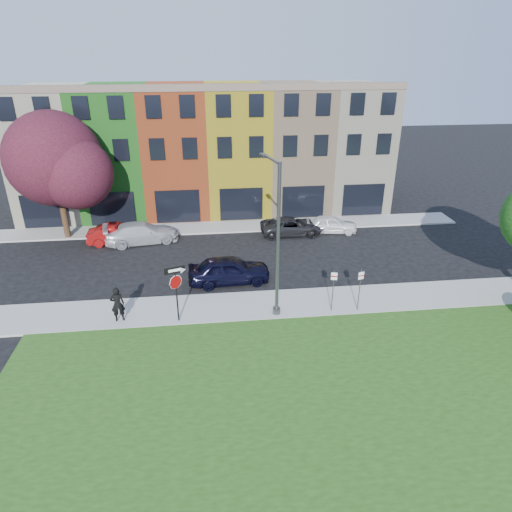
{
  "coord_description": "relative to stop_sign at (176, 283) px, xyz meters",
  "views": [
    {
      "loc": [
        -2.71,
        -18.35,
        13.13
      ],
      "look_at": [
        -0.19,
        4.0,
        2.59
      ],
      "focal_mm": 32.0,
      "sensor_mm": 36.0,
      "label": 1
    }
  ],
  "objects": [
    {
      "name": "parked_car_dark",
      "position": [
        7.98,
        11.16,
        -1.66
      ],
      "size": [
        2.34,
        4.77,
        1.3
      ],
      "primitive_type": "imported",
      "rotation": [
        0.0,
        0.0,
        1.59
      ],
      "color": "black",
      "rests_on": "ground"
    },
    {
      "name": "street_lamp",
      "position": [
        5.08,
        0.32,
        1.89
      ],
      "size": [
        0.88,
        2.54,
        8.09
      ],
      "rotation": [
        0.0,
        0.0,
        0.24
      ],
      "color": "#494B4E",
      "rests_on": "sidewalk_near"
    },
    {
      "name": "ground",
      "position": [
        4.45,
        -1.89,
        -2.32
      ],
      "size": [
        120.0,
        120.0,
        0.0
      ],
      "primitive_type": "plane",
      "color": "black",
      "rests_on": "ground"
    },
    {
      "name": "parking_sign_b",
      "position": [
        9.51,
        -0.0,
        -0.72
      ],
      "size": [
        0.32,
        0.12,
        2.4
      ],
      "rotation": [
        0.0,
        0.0,
        0.23
      ],
      "color": "#494B4E",
      "rests_on": "sidewalk_near"
    },
    {
      "name": "parked_car_silver",
      "position": [
        -3.05,
        10.84,
        -1.56
      ],
      "size": [
        4.13,
        6.02,
        1.51
      ],
      "primitive_type": "imported",
      "rotation": [
        0.0,
        0.0,
        1.77
      ],
      "color": "#B4B5B9",
      "rests_on": "ground"
    },
    {
      "name": "tree_purple",
      "position": [
        -8.48,
        12.37,
        3.43
      ],
      "size": [
        7.82,
        6.84,
        9.05
      ],
      "color": "black",
      "rests_on": "sidewalk_far"
    },
    {
      "name": "rowhouse_block",
      "position": [
        1.95,
        19.29,
        2.67
      ],
      "size": [
        30.0,
        10.12,
        10.0
      ],
      "color": "beige",
      "rests_on": "ground"
    },
    {
      "name": "sidewalk_near",
      "position": [
        6.45,
        1.11,
        -2.26
      ],
      "size": [
        40.0,
        3.0,
        0.12
      ],
      "primitive_type": "cube",
      "color": "#98968F",
      "rests_on": "ground"
    },
    {
      "name": "man",
      "position": [
        -3.04,
        0.37,
        -1.24
      ],
      "size": [
        0.85,
        0.69,
        1.91
      ],
      "primitive_type": "imported",
      "rotation": [
        0.0,
        0.0,
        3.31
      ],
      "color": "black",
      "rests_on": "sidewalk_near"
    },
    {
      "name": "parking_sign_a",
      "position": [
        8.1,
        0.1,
        -0.72
      ],
      "size": [
        0.32,
        0.11,
        2.39
      ],
      "rotation": [
        0.0,
        0.0,
        -0.22
      ],
      "color": "#494B4E",
      "rests_on": "sidewalk_near"
    },
    {
      "name": "parked_car_white",
      "position": [
        11.05,
        11.26,
        -1.66
      ],
      "size": [
        2.7,
        4.3,
        1.31
      ],
      "primitive_type": "imported",
      "rotation": [
        0.0,
        0.0,
        1.42
      ],
      "color": "white",
      "rests_on": "ground"
    },
    {
      "name": "stop_sign",
      "position": [
        0.0,
        0.0,
        0.0
      ],
      "size": [
        1.01,
        0.37,
        3.09
      ],
      "rotation": [
        0.0,
        0.0,
        0.32
      ],
      "color": "black",
      "rests_on": "sidewalk_near"
    },
    {
      "name": "sedan_near",
      "position": [
        2.85,
        4.07,
        -1.49
      ],
      "size": [
        2.58,
        5.1,
        1.65
      ],
      "primitive_type": "imported",
      "rotation": [
        0.0,
        0.0,
        1.64
      ],
      "color": "black",
      "rests_on": "ground"
    },
    {
      "name": "parked_car_red",
      "position": [
        -4.69,
        10.89,
        -1.61
      ],
      "size": [
        1.79,
        4.37,
        1.41
      ],
      "primitive_type": "imported",
      "rotation": [
        0.0,
        0.0,
        1.61
      ],
      "color": "maroon",
      "rests_on": "ground"
    },
    {
      "name": "grass_park",
      "position": [
        12.45,
        -7.89,
        -2.27
      ],
      "size": [
        40.0,
        16.0,
        0.1
      ],
      "primitive_type": "cube",
      "color": "#214614",
      "rests_on": "ground"
    },
    {
      "name": "sidewalk_far",
      "position": [
        1.45,
        13.11,
        -2.26
      ],
      "size": [
        40.0,
        2.4,
        0.12
      ],
      "primitive_type": "cube",
      "color": "#98968F",
      "rests_on": "ground"
    }
  ]
}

